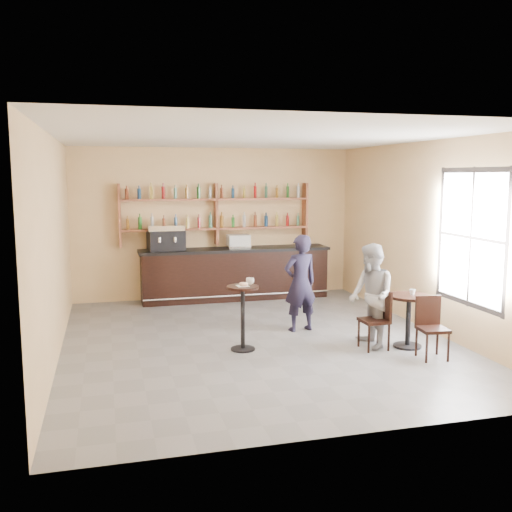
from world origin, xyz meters
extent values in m
plane|color=slate|center=(0.00, 0.00, 0.00)|extent=(7.00, 7.00, 0.00)
plane|color=white|center=(0.00, 0.00, 3.20)|extent=(7.00, 7.00, 0.00)
plane|color=#E2B980|center=(0.00, 3.50, 1.60)|extent=(7.00, 0.00, 7.00)
plane|color=#E2B980|center=(0.00, -3.50, 1.60)|extent=(7.00, 0.00, 7.00)
plane|color=#E2B980|center=(-3.00, 0.00, 1.60)|extent=(0.00, 7.00, 7.00)
plane|color=#E2B980|center=(3.00, 0.00, 1.60)|extent=(0.00, 7.00, 7.00)
plane|color=white|center=(2.99, -1.20, 1.70)|extent=(0.00, 2.00, 2.00)
cube|color=white|center=(-0.33, -0.43, 0.99)|extent=(0.18, 0.18, 0.00)
torus|color=#D2804D|center=(-0.32, -0.44, 1.01)|extent=(0.17, 0.17, 0.05)
imported|color=white|center=(-0.19, -0.33, 1.03)|extent=(0.16, 0.16, 0.10)
imported|color=black|center=(0.87, 0.39, 0.82)|extent=(0.66, 0.49, 1.64)
imported|color=white|center=(2.21, -0.93, 0.86)|extent=(0.12, 0.12, 0.09)
imported|color=#9A999E|center=(1.60, -0.78, 0.80)|extent=(0.63, 0.80, 1.60)
camera|label=1|loc=(-2.27, -8.55, 2.61)|focal=40.00mm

